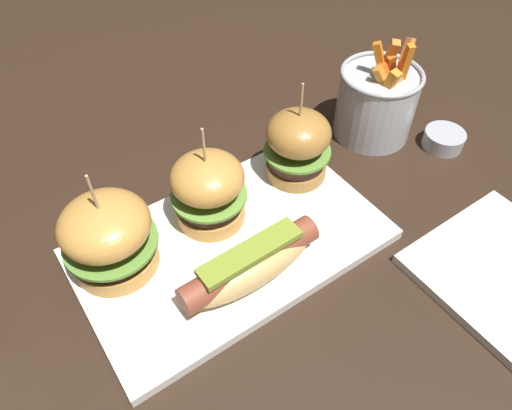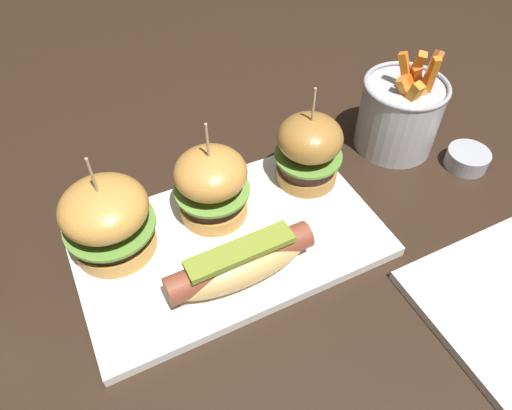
# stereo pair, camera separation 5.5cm
# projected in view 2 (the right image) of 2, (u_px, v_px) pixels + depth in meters

# --- Properties ---
(ground_plane) EXTENTS (3.00, 3.00, 0.00)m
(ground_plane) POSITION_uv_depth(u_px,v_px,m) (230.00, 244.00, 0.58)
(ground_plane) COLOR black
(platter_main) EXTENTS (0.36, 0.21, 0.01)m
(platter_main) POSITION_uv_depth(u_px,v_px,m) (229.00, 241.00, 0.57)
(platter_main) COLOR white
(platter_main) RESTS_ON ground
(hot_dog) EXTENTS (0.17, 0.06, 0.05)m
(hot_dog) POSITION_uv_depth(u_px,v_px,m) (241.00, 263.00, 0.51)
(hot_dog) COLOR tan
(hot_dog) RESTS_ON platter_main
(slider_left) EXTENTS (0.10, 0.10, 0.14)m
(slider_left) POSITION_uv_depth(u_px,v_px,m) (108.00, 219.00, 0.53)
(slider_left) COLOR gold
(slider_left) RESTS_ON platter_main
(slider_center) EXTENTS (0.09, 0.09, 0.14)m
(slider_center) POSITION_uv_depth(u_px,v_px,m) (213.00, 185.00, 0.56)
(slider_center) COLOR gold
(slider_center) RESTS_ON platter_main
(slider_right) EXTENTS (0.09, 0.09, 0.14)m
(slider_right) POSITION_uv_depth(u_px,v_px,m) (309.00, 150.00, 0.60)
(slider_right) COLOR #A97433
(slider_right) RESTS_ON platter_main
(fries_bucket) EXTENTS (0.12, 0.12, 0.15)m
(fries_bucket) POSITION_uv_depth(u_px,v_px,m) (400.00, 114.00, 0.67)
(fries_bucket) COLOR #B7BABF
(fries_bucket) RESTS_ON ground
(sauce_ramekin) EXTENTS (0.06, 0.06, 0.02)m
(sauce_ramekin) POSITION_uv_depth(u_px,v_px,m) (467.00, 158.00, 0.67)
(sauce_ramekin) COLOR #A8AAB2
(sauce_ramekin) RESTS_ON ground
(side_plate) EXTENTS (0.19, 0.19, 0.01)m
(side_plate) POSITION_uv_depth(u_px,v_px,m) (512.00, 308.00, 0.51)
(side_plate) COLOR white
(side_plate) RESTS_ON ground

